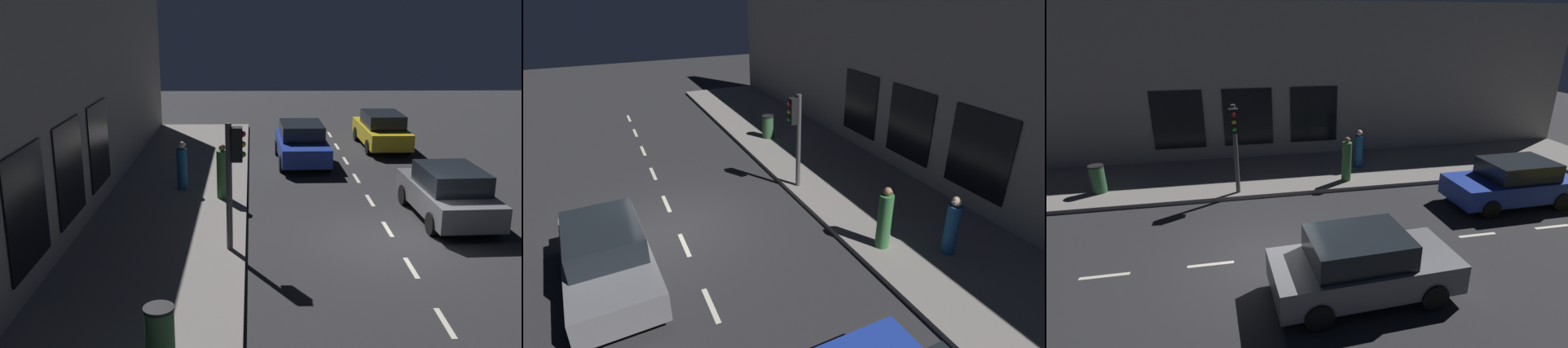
{
  "view_description": "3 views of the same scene",
  "coord_description": "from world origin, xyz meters",
  "views": [
    {
      "loc": [
        3.82,
        14.76,
        6.04
      ],
      "look_at": [
        3.58,
        -1.07,
        1.61
      ],
      "focal_mm": 41.18,
      "sensor_mm": 36.0,
      "label": 1
    },
    {
      "loc": [
        -1.57,
        -10.76,
        6.58
      ],
      "look_at": [
        3.22,
        -0.63,
        1.38
      ],
      "focal_mm": 28.35,
      "sensor_mm": 36.0,
      "label": 2
    },
    {
      "loc": [
        -9.2,
        0.88,
        5.9
      ],
      "look_at": [
        2.76,
        -1.55,
        1.29
      ],
      "focal_mm": 27.21,
      "sensor_mm": 36.0,
      "label": 3
    }
  ],
  "objects": [
    {
      "name": "traffic_light",
      "position": [
        4.28,
        0.7,
        2.32
      ],
      "size": [
        0.5,
        0.32,
        3.23
      ],
      "color": "#424244",
      "rests_on": "sidewalk"
    },
    {
      "name": "pedestrian_0",
      "position": [
        4.76,
        -3.53,
        0.96
      ],
      "size": [
        0.49,
        0.49,
        1.75
      ],
      "rotation": [
        0.0,
        0.0,
        3.59
      ],
      "color": "#336B38",
      "rests_on": "sidewalk"
    },
    {
      "name": "lane_centre_line",
      "position": [
        0.0,
        -1.0,
        0.0
      ],
      "size": [
        0.12,
        27.2,
        0.01
      ],
      "color": "beige",
      "rests_on": "ground"
    },
    {
      "name": "parked_car_1",
      "position": [
        1.83,
        -8.61,
        0.79
      ],
      "size": [
        2.03,
        4.41,
        1.58
      ],
      "rotation": [
        0.0,
        0.0,
        0.02
      ],
      "color": "#1E389E",
      "rests_on": "ground"
    },
    {
      "name": "parked_car_0",
      "position": [
        -1.93,
        -1.87,
        0.79
      ],
      "size": [
        2.12,
        4.32,
        1.58
      ],
      "rotation": [
        0.0,
        0.0,
        3.19
      ],
      "color": "slate",
      "rests_on": "ground"
    },
    {
      "name": "trash_bin",
      "position": [
        5.4,
        5.68,
        0.67
      ],
      "size": [
        0.53,
        0.53,
        1.04
      ],
      "color": "#2D5633",
      "rests_on": "sidewalk"
    },
    {
      "name": "pedestrian_1",
      "position": [
        6.16,
        -4.49,
        0.92
      ],
      "size": [
        0.44,
        0.44,
        1.64
      ],
      "rotation": [
        0.0,
        0.0,
        1.89
      ],
      "color": "#1E5189",
      "rests_on": "sidewalk"
    },
    {
      "name": "ground_plane",
      "position": [
        0.0,
        0.0,
        0.0
      ],
      "size": [
        60.0,
        60.0,
        0.0
      ],
      "primitive_type": "plane",
      "color": "#28282B"
    },
    {
      "name": "sidewalk",
      "position": [
        6.25,
        0.0,
        0.07
      ],
      "size": [
        4.5,
        32.0,
        0.15
      ],
      "color": "gray",
      "rests_on": "ground"
    },
    {
      "name": "building_facade",
      "position": [
        8.8,
        0.0,
        3.43
      ],
      "size": [
        0.65,
        32.0,
        6.88
      ],
      "color": "gray",
      "rests_on": "ground"
    }
  ]
}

